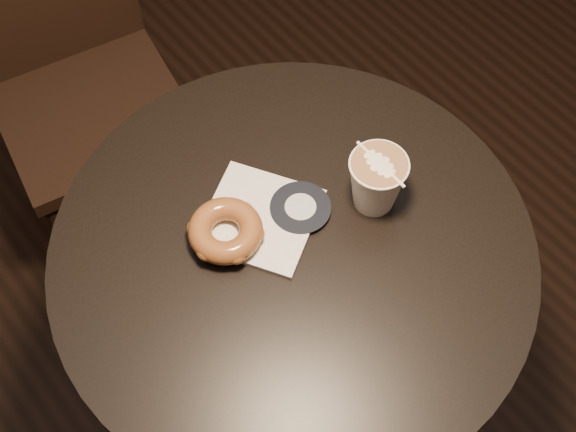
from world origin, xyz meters
The scene contains 5 objects.
cafe_table centered at (0.00, 0.00, 0.55)m, with size 0.70×0.70×0.75m.
chair centered at (0.01, 0.74, 0.52)m, with size 0.43×0.43×0.94m.
pastry_bag centered at (-0.01, 0.07, 0.75)m, with size 0.15×0.15×0.01m, color silver.
doughnut centered at (-0.07, 0.07, 0.78)m, with size 0.11×0.11×0.03m, color brown.
latte_cup centered at (0.14, -0.01, 0.80)m, with size 0.09×0.09×0.10m, color white, non-canonical shape.
Camera 1 is at (-0.35, -0.42, 1.75)m, focal length 50.00 mm.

